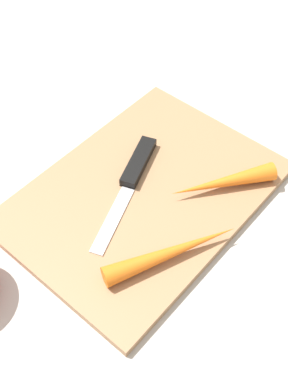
{
  "coord_description": "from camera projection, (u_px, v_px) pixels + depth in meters",
  "views": [
    {
      "loc": [
        -0.31,
        -0.27,
        0.53
      ],
      "look_at": [
        0.0,
        0.0,
        0.01
      ],
      "focal_mm": 45.97,
      "sensor_mm": 36.0,
      "label": 1
    }
  ],
  "objects": [
    {
      "name": "carrot_short",
      "position": [
        223.0,
        182.0,
        0.66
      ],
      "size": [
        0.14,
        0.1,
        0.03
      ],
      "primitive_type": "cone",
      "rotation": [
        0.0,
        1.57,
        2.56
      ],
      "color": "orange",
      "rests_on": "cutting_board"
    },
    {
      "name": "carrot_long",
      "position": [
        172.0,
        252.0,
        0.59
      ],
      "size": [
        0.17,
        0.1,
        0.03
      ],
      "primitive_type": "cone",
      "rotation": [
        0.0,
        1.57,
        5.83
      ],
      "color": "orange",
      "rests_on": "cutting_board"
    },
    {
      "name": "ground_plane",
      "position": [
        144.0,
        197.0,
        0.67
      ],
      "size": [
        1.4,
        1.4,
        0.0
      ],
      "primitive_type": "plane",
      "color": "#ADA8A0"
    },
    {
      "name": "knife",
      "position": [
        135.0,
        169.0,
        0.68
      ],
      "size": [
        0.19,
        0.09,
        0.01
      ],
      "rotation": [
        0.0,
        0.0,
        3.5
      ],
      "color": "#B7B7BC",
      "rests_on": "cutting_board"
    },
    {
      "name": "cutting_board",
      "position": [
        144.0,
        195.0,
        0.67
      ],
      "size": [
        0.36,
        0.26,
        0.01
      ],
      "primitive_type": "cube",
      "color": "#99704C",
      "rests_on": "ground_plane"
    }
  ]
}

